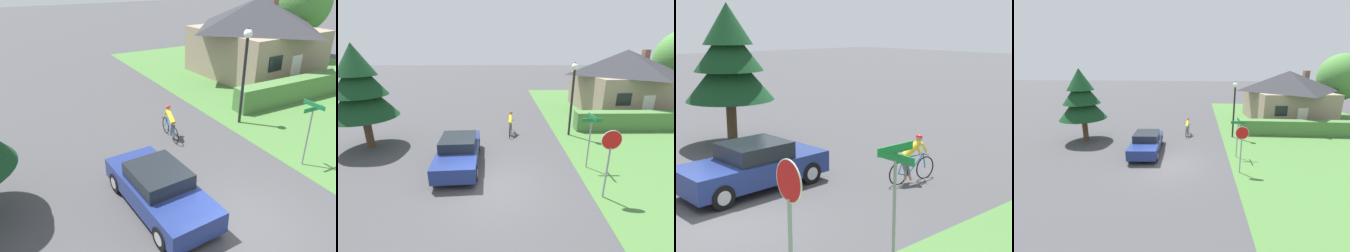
% 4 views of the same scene
% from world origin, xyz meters
% --- Properties ---
extents(ground_plane, '(140.00, 140.00, 0.00)m').
position_xyz_m(ground_plane, '(0.00, 0.00, 0.00)').
color(ground_plane, '#424244').
extents(cottage_house, '(8.15, 8.09, 5.16)m').
position_xyz_m(cottage_house, '(10.94, 11.78, 2.68)').
color(cottage_house, gray).
rests_on(cottage_house, ground).
extents(hedge_row, '(9.63, 0.90, 1.25)m').
position_xyz_m(hedge_row, '(10.14, 6.55, 0.63)').
color(hedge_row, '#4C7A3D').
rests_on(hedge_row, ground).
extents(sedan_left_lane, '(2.05, 4.43, 1.38)m').
position_xyz_m(sedan_left_lane, '(-1.63, 1.80, 0.67)').
color(sedan_left_lane, navy).
rests_on(sedan_left_lane, ground).
extents(cyclist, '(0.44, 1.80, 1.46)m').
position_xyz_m(cyclist, '(0.92, 5.76, 0.70)').
color(cyclist, black).
rests_on(cyclist, ground).
extents(stop_sign, '(0.71, 0.07, 2.64)m').
position_xyz_m(stop_sign, '(4.15, -0.79, 1.87)').
color(stop_sign, gray).
rests_on(stop_sign, ground).
extents(street_lamp, '(0.39, 0.39, 4.51)m').
position_xyz_m(street_lamp, '(4.64, 5.57, 3.07)').
color(street_lamp, black).
rests_on(street_lamp, ground).
extents(street_name_sign, '(0.90, 0.90, 2.53)m').
position_xyz_m(street_name_sign, '(4.30, 1.42, 1.77)').
color(street_name_sign, gray).
rests_on(street_name_sign, ground).
extents(conifer_tall_near, '(3.44, 3.44, 5.53)m').
position_xyz_m(conifer_tall_near, '(-6.96, 3.87, 3.37)').
color(conifer_tall_near, '#4C3823').
rests_on(conifer_tall_near, ground).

